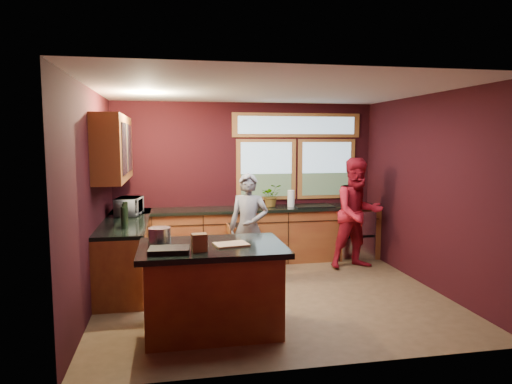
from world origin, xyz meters
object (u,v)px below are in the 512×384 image
object	(u,v)px
person_red	(358,213)
person_grey	(249,228)
stock_pot	(160,236)
island	(212,287)
cutting_board	(231,244)

from	to	relation	value
person_red	person_grey	bearing A→B (deg)	-174.49
person_red	stock_pot	bearing A→B (deg)	-155.08
island	cutting_board	xyz separation A→B (m)	(0.20, -0.05, 0.48)
person_red	cutting_board	bearing A→B (deg)	-144.72
person_grey	person_red	distance (m)	1.89
person_grey	cutting_board	size ratio (longest dim) A/B	4.54
person_grey	cutting_board	distance (m)	1.75
person_red	stock_pot	world-z (taller)	person_red
person_grey	stock_pot	bearing A→B (deg)	-106.58
cutting_board	stock_pot	size ratio (longest dim) A/B	1.46
person_grey	person_red	world-z (taller)	person_red
person_grey	person_red	xyz separation A→B (m)	(1.85, 0.39, 0.10)
island	person_grey	world-z (taller)	person_grey
person_red	stock_pot	size ratio (longest dim) A/B	7.43
cutting_board	person_grey	bearing A→B (deg)	74.06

